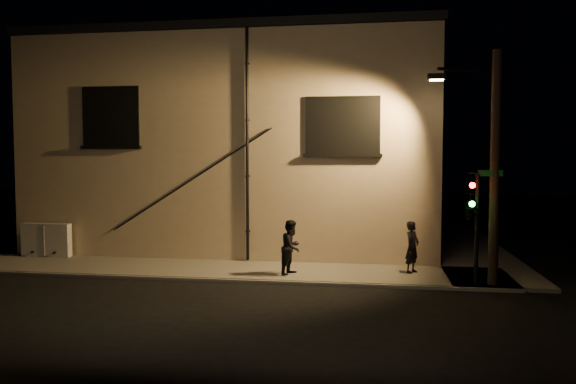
% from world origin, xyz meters
% --- Properties ---
extents(ground, '(90.00, 90.00, 0.00)m').
position_xyz_m(ground, '(0.00, 0.00, 0.00)').
color(ground, black).
extents(sidewalk, '(21.00, 16.00, 0.12)m').
position_xyz_m(sidewalk, '(1.22, 4.39, 0.06)').
color(sidewalk, '#65615B').
rests_on(sidewalk, ground).
extents(building, '(16.20, 12.23, 8.80)m').
position_xyz_m(building, '(-3.00, 8.99, 4.40)').
color(building, '#C5AD8D').
rests_on(building, ground).
extents(utility_cabinet, '(1.91, 0.32, 1.26)m').
position_xyz_m(utility_cabinet, '(-9.57, 2.70, 0.75)').
color(utility_cabinet, silver).
rests_on(utility_cabinet, sidewalk).
extents(pedestrian_a, '(0.67, 0.73, 1.68)m').
position_xyz_m(pedestrian_a, '(3.95, 1.75, 0.96)').
color(pedestrian_a, black).
rests_on(pedestrian_a, sidewalk).
extents(pedestrian_b, '(0.91, 1.02, 1.75)m').
position_xyz_m(pedestrian_b, '(0.10, 0.91, 0.99)').
color(pedestrian_b, black).
rests_on(pedestrian_b, sidewalk).
extents(traffic_signal, '(1.24, 1.99, 3.38)m').
position_xyz_m(traffic_signal, '(5.50, 0.19, 2.40)').
color(traffic_signal, black).
rests_on(traffic_signal, sidewalk).
extents(streetlamp_pole, '(2.02, 1.39, 6.98)m').
position_xyz_m(streetlamp_pole, '(6.10, 0.48, 3.72)').
color(streetlamp_pole, black).
rests_on(streetlamp_pole, ground).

